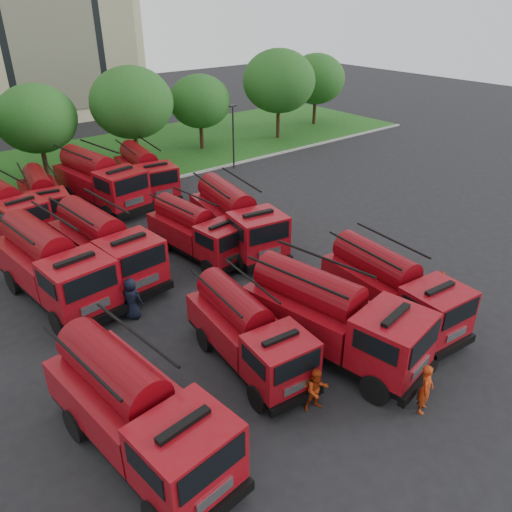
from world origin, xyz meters
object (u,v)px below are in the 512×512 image
Objects in this scene: fire_truck_8 at (7,209)px; fire_truck_9 at (43,198)px; fire_truck_6 at (196,231)px; firefighter_1 at (315,408)px; firefighter_4 at (134,317)px; fire_truck_7 at (236,219)px; fire_truck_3 at (392,288)px; fire_truck_4 at (52,265)px; fire_truck_11 at (145,172)px; firefighter_0 at (421,409)px; fire_truck_1 at (248,332)px; firefighter_5 at (273,232)px; firefighter_2 at (436,306)px; fire_truck_2 at (332,317)px; fire_truck_0 at (136,410)px; firefighter_3 at (380,283)px; fire_truck_10 at (100,180)px; fire_truck_5 at (105,246)px.

fire_truck_9 is (2.37, 0.74, -0.10)m from fire_truck_8.
fire_truck_6 reaches higher than firefighter_1.
fire_truck_8 is at bearing -33.14° from firefighter_4.
fire_truck_9 is 13.52m from firefighter_4.
fire_truck_7 is at bearing -111.21° from firefighter_4.
fire_truck_4 is (-10.92, 10.86, 0.20)m from fire_truck_3.
fire_truck_11 is (7.21, 0.20, 0.12)m from fire_truck_9.
firefighter_4 reaches higher than firefighter_0.
fire_truck_1 is 12.28m from firefighter_5.
fire_truck_1 is 3.60× the size of firefighter_2.
fire_truck_7 is at bearing 64.59° from fire_truck_2.
fire_truck_8 is 2.48m from fire_truck_9.
fire_truck_2 is 9.00m from firefighter_4.
fire_truck_3 is 1.04× the size of fire_truck_9.
fire_truck_1 is at bearing -71.91° from fire_truck_4.
firefighter_4 is (-2.13, 5.62, -1.47)m from fire_truck_1.
fire_truck_4 reaches higher than fire_truck_0.
fire_truck_2 reaches higher than fire_truck_11.
fire_truck_0 is at bearing 96.96° from firefighter_2.
firefighter_3 reaches higher than firefighter_1.
fire_truck_6 is (-3.37, 10.48, -0.12)m from fire_truck_3.
firefighter_0 reaches higher than firefighter_5.
fire_truck_4 is 17.91m from firefighter_2.
fire_truck_7 is at bearing 100.78° from fire_truck_3.
firefighter_4 is at bearing -84.15° from fire_truck_9.
firefighter_1 is (-5.41, -11.88, -1.73)m from fire_truck_7.
fire_truck_9 is at bearing 100.32° from fire_truck_1.
firefighter_0 is 7.01m from firefighter_2.
fire_truck_2 is at bearing -78.99° from fire_truck_8.
fire_truck_9 is at bearing 9.68° from fire_truck_8.
fire_truck_3 is 22.48m from fire_truck_8.
fire_truck_1 is 0.90× the size of fire_truck_11.
fire_truck_10 is at bearing 88.96° from fire_truck_1.
fire_truck_3 is 4.15× the size of firefighter_1.
fire_truck_7 is (7.12, -1.41, -0.01)m from fire_truck_5.
firefighter_1 is 14.66m from firefighter_5.
firefighter_2 is at bearing -16.62° from fire_truck_2.
fire_truck_7 is at bearing -17.95° from fire_truck_6.
fire_truck_7 is at bearing -80.44° from fire_truck_10.
firefighter_4 is (-5.50, -3.31, -1.47)m from fire_truck_6.
fire_truck_0 is 4.19× the size of firefighter_2.
firefighter_0 is (-2.55, -14.24, -1.73)m from fire_truck_7.
firefighter_2 is (13.10, -20.67, -1.61)m from fire_truck_8.
fire_truck_8 is at bearing 98.91° from fire_truck_2.
fire_truck_0 is at bearing -101.97° from fire_truck_8.
firefighter_1 reaches higher than firefighter_5.
fire_truck_1 is 3.78m from firefighter_1.
fire_truck_1 is 3.36m from fire_truck_2.
fire_truck_0 is 17.13m from firefighter_5.
fire_truck_2 is 1.20× the size of fire_truck_6.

